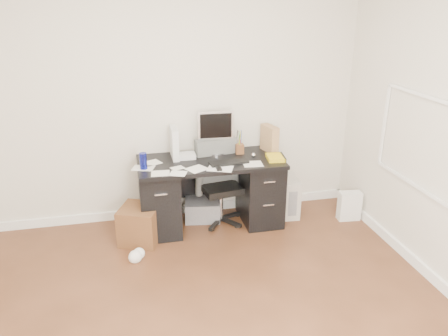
# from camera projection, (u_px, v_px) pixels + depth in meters

# --- Properties ---
(ground) EXTENTS (4.00, 4.00, 0.00)m
(ground) POSITION_uv_depth(u_px,v_px,m) (214.00, 332.00, 3.26)
(ground) COLOR #482917
(ground) RESTS_ON ground
(room_shell) EXTENTS (4.02, 4.02, 2.71)m
(room_shell) POSITION_uv_depth(u_px,v_px,m) (216.00, 114.00, 2.69)
(room_shell) COLOR silver
(room_shell) RESTS_ON ground
(desk) EXTENTS (1.50, 0.70, 0.75)m
(desk) POSITION_uv_depth(u_px,v_px,m) (211.00, 191.00, 4.67)
(desk) COLOR black
(desk) RESTS_ON ground
(loose_papers) EXTENTS (1.10, 0.60, 0.00)m
(loose_papers) POSITION_uv_depth(u_px,v_px,m) (192.00, 163.00, 4.46)
(loose_papers) COLOR white
(loose_papers) RESTS_ON desk
(lcd_monitor) EXTENTS (0.39, 0.23, 0.48)m
(lcd_monitor) POSITION_uv_depth(u_px,v_px,m) (216.00, 132.00, 4.65)
(lcd_monitor) COLOR silver
(lcd_monitor) RESTS_ON desk
(keyboard) EXTENTS (0.41, 0.18, 0.02)m
(keyboard) POSITION_uv_depth(u_px,v_px,m) (229.00, 162.00, 4.45)
(keyboard) COLOR black
(keyboard) RESTS_ON desk
(computer_mouse) EXTENTS (0.05, 0.05, 0.05)m
(computer_mouse) POSITION_uv_depth(u_px,v_px,m) (253.00, 155.00, 4.61)
(computer_mouse) COLOR silver
(computer_mouse) RESTS_ON desk
(travel_mug) EXTENTS (0.09, 0.09, 0.16)m
(travel_mug) POSITION_uv_depth(u_px,v_px,m) (143.00, 161.00, 4.28)
(travel_mug) COLOR navy
(travel_mug) RESTS_ON desk
(white_binder) EXTENTS (0.13, 0.29, 0.33)m
(white_binder) POSITION_uv_depth(u_px,v_px,m) (174.00, 143.00, 4.55)
(white_binder) COLOR silver
(white_binder) RESTS_ON desk
(magazine_file) EXTENTS (0.18, 0.27, 0.29)m
(magazine_file) POSITION_uv_depth(u_px,v_px,m) (270.00, 139.00, 4.77)
(magazine_file) COLOR #9A6D4A
(magazine_file) RESTS_ON desk
(pen_cup) EXTENTS (0.11, 0.11, 0.25)m
(pen_cup) POSITION_uv_depth(u_px,v_px,m) (240.00, 142.00, 4.70)
(pen_cup) COLOR brown
(pen_cup) RESTS_ON desk
(yellow_book) EXTENTS (0.20, 0.24, 0.04)m
(yellow_book) POSITION_uv_depth(u_px,v_px,m) (275.00, 158.00, 4.56)
(yellow_book) COLOR yellow
(yellow_book) RESTS_ON desk
(paper_remote) EXTENTS (0.30, 0.28, 0.02)m
(paper_remote) POSITION_uv_depth(u_px,v_px,m) (220.00, 168.00, 4.32)
(paper_remote) COLOR white
(paper_remote) RESTS_ON desk
(office_chair) EXTENTS (0.59, 0.59, 0.92)m
(office_chair) POSITION_uv_depth(u_px,v_px,m) (221.00, 183.00, 4.71)
(office_chair) COLOR #4D504D
(office_chair) RESTS_ON ground
(pc_tower) EXTENTS (0.23, 0.45, 0.44)m
(pc_tower) POSITION_uv_depth(u_px,v_px,m) (287.00, 195.00, 4.99)
(pc_tower) COLOR #BAB4A8
(pc_tower) RESTS_ON ground
(shopping_bag) EXTENTS (0.26, 0.19, 0.33)m
(shopping_bag) POSITION_uv_depth(u_px,v_px,m) (349.00, 206.00, 4.86)
(shopping_bag) COLOR white
(shopping_bag) RESTS_ON ground
(wicker_basket) EXTENTS (0.49, 0.49, 0.38)m
(wicker_basket) POSITION_uv_depth(u_px,v_px,m) (140.00, 224.00, 4.42)
(wicker_basket) COLOR #543219
(wicker_basket) RESTS_ON ground
(desk_printer) EXTENTS (0.43, 0.37, 0.22)m
(desk_printer) POSITION_uv_depth(u_px,v_px,m) (202.00, 210.00, 4.89)
(desk_printer) COLOR slate
(desk_printer) RESTS_ON ground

